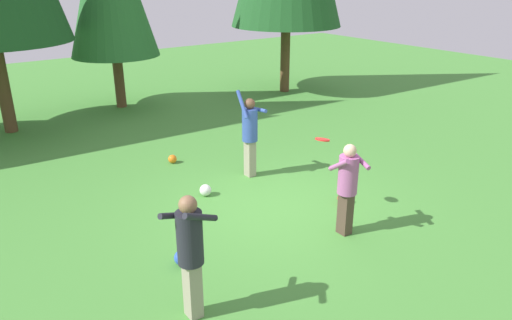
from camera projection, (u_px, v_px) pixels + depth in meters
The scene contains 9 objects.
ground_plane at pixel (279, 208), 9.42m from camera, with size 40.00×40.00×0.00m, color #478C38.
person_thrower at pixel (250, 130), 10.53m from camera, with size 0.49×0.62×1.98m.
person_catcher at pixel (348, 182), 8.19m from camera, with size 0.58×0.64×1.66m.
person_bystander at pixel (190, 247), 6.12m from camera, with size 0.72×0.65×1.78m.
frisbee at pixel (322, 140), 8.74m from camera, with size 0.33×0.33×0.08m.
ball_red at pixel (343, 198), 9.57m from camera, with size 0.22×0.22×0.22m, color red.
ball_white at pixel (205, 190), 9.91m from camera, with size 0.24×0.24×0.24m, color white.
ball_orange at pixel (172, 159), 11.58m from camera, with size 0.21×0.21×0.21m, color orange.
ball_blue at pixel (182, 258), 7.59m from camera, with size 0.25×0.25×0.25m, color blue.
Camera 1 is at (-5.30, -6.54, 4.35)m, focal length 33.85 mm.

